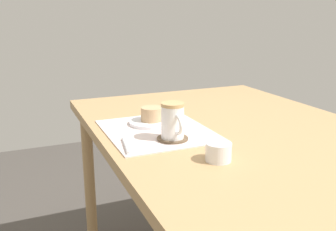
{
  "coord_description": "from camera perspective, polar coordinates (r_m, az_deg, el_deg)",
  "views": [
    {
      "loc": [
        1.05,
        -0.69,
        1.14
      ],
      "look_at": [
        -0.05,
        -0.22,
        0.81
      ],
      "focal_mm": 40.0,
      "sensor_mm": 36.0,
      "label": 1
    }
  ],
  "objects": [
    {
      "name": "teaspoon",
      "position": [
        1.1,
        -6.51,
        -4.52
      ],
      "size": [
        0.13,
        0.03,
        0.01
      ],
      "primitive_type": "cylinder",
      "rotation": [
        0.0,
        1.57,
        -0.17
      ],
      "color": "silver",
      "rests_on": "placemat"
    },
    {
      "name": "placemat",
      "position": [
        1.25,
        -1.7,
        -2.32
      ],
      "size": [
        0.38,
        0.33,
        0.0
      ],
      "primitive_type": "cube",
      "color": "silver",
      "rests_on": "dining_table"
    },
    {
      "name": "dining_table",
      "position": [
        1.34,
        9.71,
        -4.71
      ],
      "size": [
        1.24,
        0.92,
        0.76
      ],
      "color": "tan",
      "rests_on": "ground_plane"
    },
    {
      "name": "coffee_mug",
      "position": [
        1.14,
        0.75,
        -0.8
      ],
      "size": [
        0.1,
        0.07,
        0.11
      ],
      "color": "white",
      "rests_on": "coffee_coaster"
    },
    {
      "name": "coffee_coaster",
      "position": [
        1.16,
        0.69,
        -3.51
      ],
      "size": [
        0.1,
        0.1,
        0.0
      ],
      "primitive_type": "cylinder",
      "color": "brown",
      "rests_on": "placemat"
    },
    {
      "name": "pastry",
      "position": [
        1.3,
        -2.5,
        0.24
      ],
      "size": [
        0.08,
        0.08,
        0.05
      ],
      "primitive_type": "cylinder",
      "color": "tan",
      "rests_on": "pastry_plate"
    },
    {
      "name": "pastry_plate",
      "position": [
        1.31,
        -2.49,
        -1.02
      ],
      "size": [
        0.16,
        0.16,
        0.01
      ],
      "primitive_type": "cylinder",
      "color": "white",
      "rests_on": "placemat"
    },
    {
      "name": "sugar_bowl",
      "position": [
        1.01,
        7.7,
        -5.5
      ],
      "size": [
        0.07,
        0.07,
        0.05
      ],
      "primitive_type": "cylinder",
      "color": "white",
      "rests_on": "dining_table"
    }
  ]
}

